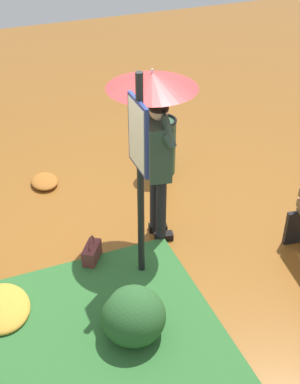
{
  "coord_description": "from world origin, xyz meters",
  "views": [
    {
      "loc": [
        -4.54,
        1.7,
        3.89
      ],
      "look_at": [
        -0.42,
        0.03,
        0.85
      ],
      "focal_mm": 47.63,
      "sensor_mm": 36.0,
      "label": 1
    }
  ],
  "objects": [
    {
      "name": "ground_plane",
      "position": [
        0.0,
        0.0,
        0.0
      ],
      "size": [
        18.0,
        18.0,
        0.0
      ],
      "primitive_type": "plane",
      "color": "brown"
    },
    {
      "name": "person_with_umbrella",
      "position": [
        -0.08,
        -0.16,
        1.55
      ],
      "size": [
        0.96,
        0.96,
        2.04
      ],
      "color": "black",
      "rests_on": "ground_plane"
    },
    {
      "name": "info_sign_post",
      "position": [
        -0.69,
        0.25,
        1.44
      ],
      "size": [
        0.44,
        0.07,
        2.3
      ],
      "color": "black",
      "rests_on": "ground_plane"
    },
    {
      "name": "handbag",
      "position": [
        -0.33,
        0.69,
        0.13
      ],
      "size": [
        0.33,
        0.29,
        0.37
      ],
      "color": "brown",
      "rests_on": "ground_plane"
    },
    {
      "name": "trash_bin",
      "position": [
        1.15,
        -0.78,
        0.42
      ],
      "size": [
        0.42,
        0.42,
        0.83
      ],
      "color": "#2D5138",
      "rests_on": "ground_plane"
    },
    {
      "name": "shrub_cluster",
      "position": [
        -1.44,
        0.6,
        0.25
      ],
      "size": [
        0.67,
        0.61,
        0.55
      ],
      "color": "#285628",
      "rests_on": "ground_plane"
    },
    {
      "name": "leaf_pile_near_person",
      "position": [
        -0.72,
        1.75,
        0.08
      ],
      "size": [
        0.7,
        0.56,
        0.15
      ],
      "color": "gold",
      "rests_on": "ground_plane"
    },
    {
      "name": "leaf_pile_by_bench",
      "position": [
        1.45,
        0.84,
        0.05
      ],
      "size": [
        0.45,
        0.36,
        0.1
      ],
      "color": "#A86023",
      "rests_on": "ground_plane"
    }
  ]
}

